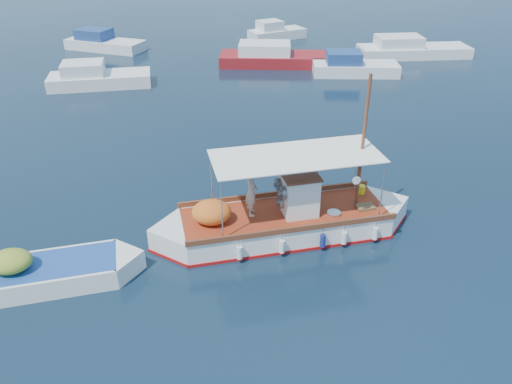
{
  "coord_description": "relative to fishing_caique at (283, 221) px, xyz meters",
  "views": [
    {
      "loc": [
        -2.36,
        -15.37,
        10.25
      ],
      "look_at": [
        -1.44,
        0.0,
        1.41
      ],
      "focal_mm": 35.0,
      "sensor_mm": 36.0,
      "label": 1
    }
  ],
  "objects": [
    {
      "name": "bg_boat_nw",
      "position": [
        -10.3,
        17.61,
        -0.03
      ],
      "size": [
        6.69,
        3.19,
        1.8
      ],
      "rotation": [
        0.0,
        0.0,
        0.13
      ],
      "color": "silver",
      "rests_on": "ground"
    },
    {
      "name": "bg_boat_e",
      "position": [
        12.51,
        23.62,
        -0.03
      ],
      "size": [
        8.59,
        2.82,
        1.8
      ],
      "rotation": [
        0.0,
        0.0,
        0.03
      ],
      "color": "silver",
      "rests_on": "ground"
    },
    {
      "name": "bg_boat_far_w",
      "position": [
        -11.85,
        27.3,
        -0.03
      ],
      "size": [
        6.82,
        4.66,
        1.8
      ],
      "rotation": [
        0.0,
        0.0,
        -0.41
      ],
      "color": "silver",
      "rests_on": "ground"
    },
    {
      "name": "bg_boat_n",
      "position": [
        2.08,
        21.91,
        -0.03
      ],
      "size": [
        9.55,
        3.74,
        1.8
      ],
      "rotation": [
        0.0,
        0.0,
        -0.1
      ],
      "color": "maroon",
      "rests_on": "ground"
    },
    {
      "name": "bg_boat_ne",
      "position": [
        6.95,
        19.16,
        -0.03
      ],
      "size": [
        6.02,
        2.7,
        1.8
      ],
      "rotation": [
        0.0,
        0.0,
        -0.09
      ],
      "color": "silver",
      "rests_on": "ground"
    },
    {
      "name": "bg_boat_far_n",
      "position": [
        2.58,
        30.29,
        -0.03
      ],
      "size": [
        5.33,
        3.84,
        1.8
      ],
      "rotation": [
        0.0,
        0.0,
        0.42
      ],
      "color": "silver",
      "rests_on": "ground"
    },
    {
      "name": "ground",
      "position": [
        0.52,
        0.6,
        -0.52
      ],
      "size": [
        160.0,
        160.0,
        0.0
      ],
      "primitive_type": "plane",
      "color": "black",
      "rests_on": "ground"
    },
    {
      "name": "dinghy",
      "position": [
        -7.78,
        -2.3,
        -0.2
      ],
      "size": [
        6.17,
        2.6,
        1.53
      ],
      "rotation": [
        0.0,
        0.0,
        0.19
      ],
      "color": "white",
      "rests_on": "ground"
    },
    {
      "name": "fishing_caique",
      "position": [
        0.0,
        0.0,
        0.0
      ],
      "size": [
        9.46,
        3.73,
        5.85
      ],
      "rotation": [
        0.0,
        0.0,
        0.17
      ],
      "color": "white",
      "rests_on": "ground"
    }
  ]
}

